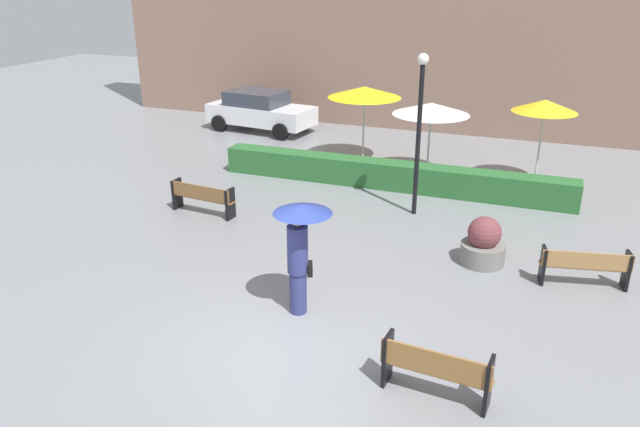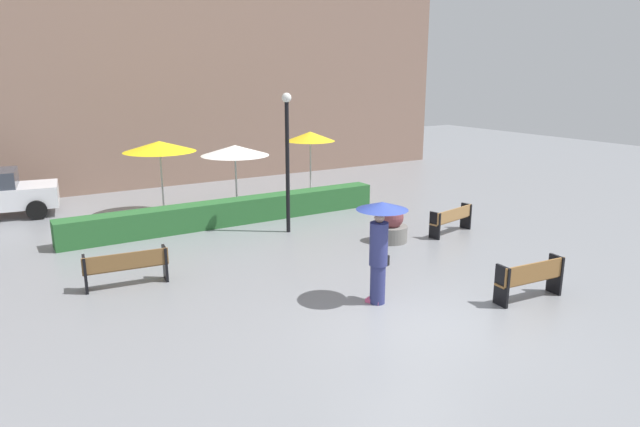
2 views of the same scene
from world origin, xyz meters
name	(u,v)px [view 1 (image 1 of 2)]	position (x,y,z in m)	size (l,w,h in m)	color
ground_plane	(282,339)	(0.00, 0.00, 0.00)	(60.00, 60.00, 0.00)	gray
bench_near_right	(436,369)	(2.79, -0.61, 0.51)	(1.68, 0.52, 0.87)	olive
bench_far_right	(585,265)	(4.95, 3.92, 0.47)	(1.76, 0.69, 0.79)	#9E7242
bench_far_left	(202,196)	(-4.33, 4.64, 0.49)	(1.86, 0.57, 0.82)	brown
pedestrian_with_umbrella	(300,242)	(-0.03, 0.97, 1.44)	(1.07, 1.07, 2.16)	navy
planter_pot	(483,244)	(2.90, 4.27, 0.46)	(0.96, 0.96, 1.08)	slate
lamp_post	(419,120)	(0.87, 6.64, 2.52)	(0.28, 0.28, 4.14)	black
patio_umbrella_yellow	(364,92)	(-1.77, 10.62, 2.33)	(2.37, 2.37, 2.51)	silver
patio_umbrella_white	(431,109)	(0.56, 9.83, 2.13)	(2.31, 2.31, 2.31)	silver
patio_umbrella_yellow_far	(545,106)	(3.74, 10.19, 2.38)	(1.84, 1.84, 2.56)	silver
hedge_strip	(391,175)	(-0.24, 8.40, 0.39)	(10.39, 0.70, 0.78)	#28602D
parked_car	(260,110)	(-6.84, 13.29, 0.82)	(4.39, 2.41, 1.57)	silver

